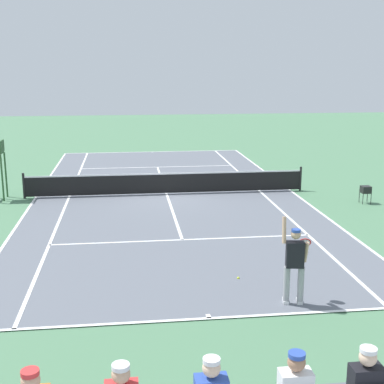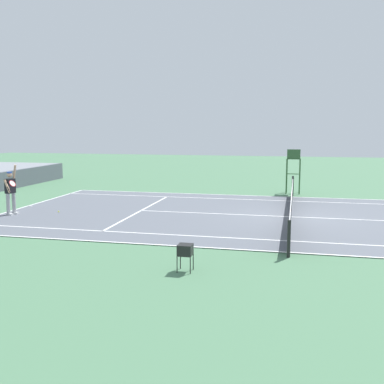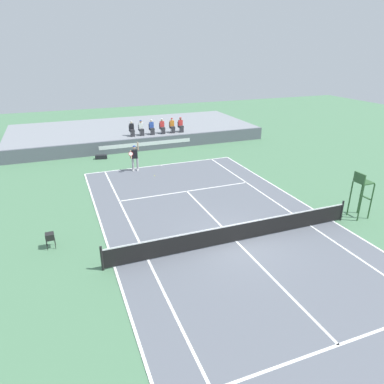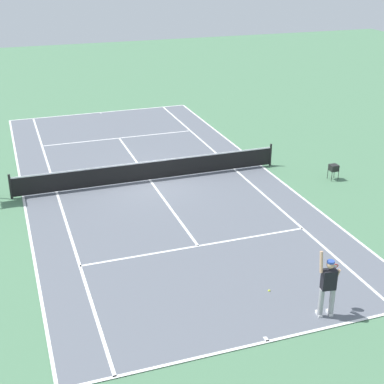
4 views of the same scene
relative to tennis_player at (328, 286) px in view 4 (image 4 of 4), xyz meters
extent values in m
plane|color=#4C7A56|center=(2.04, -11.37, -0.99)|extent=(80.00, 80.00, 0.00)
cube|color=slate|center=(2.04, -11.37, -0.98)|extent=(10.98, 23.78, 0.02)
cube|color=white|center=(2.04, 0.52, -0.97)|extent=(10.98, 0.10, 0.01)
cube|color=white|center=(2.04, -23.26, -0.97)|extent=(10.98, 0.10, 0.01)
cube|color=white|center=(-3.45, -11.37, -0.97)|extent=(0.10, 23.78, 0.01)
cube|color=white|center=(7.53, -11.37, -0.97)|extent=(0.10, 23.78, 0.01)
cube|color=white|center=(-2.07, -11.37, -0.97)|extent=(0.10, 23.78, 0.01)
cube|color=white|center=(6.15, -11.37, -0.97)|extent=(0.10, 23.78, 0.01)
cube|color=white|center=(2.04, -4.97, -0.97)|extent=(8.22, 0.10, 0.01)
cube|color=white|center=(2.04, -17.77, -0.97)|extent=(8.22, 0.10, 0.01)
cube|color=white|center=(2.04, -11.37, -0.97)|extent=(0.10, 12.80, 0.01)
cube|color=white|center=(2.04, 0.42, -0.97)|extent=(0.10, 0.20, 0.01)
cube|color=white|center=(2.04, -23.16, -0.97)|extent=(0.10, 0.20, 0.01)
cylinder|color=black|center=(-3.90, -11.37, -0.46)|extent=(0.10, 0.10, 1.07)
cylinder|color=black|center=(7.98, -11.37, -0.46)|extent=(0.10, 0.10, 1.07)
cube|color=black|center=(2.04, -11.37, -0.51)|extent=(11.78, 0.02, 0.84)
cube|color=white|center=(2.04, -11.37, -0.09)|extent=(11.78, 0.03, 0.06)
cylinder|color=#9E9EA3|center=(0.17, -0.01, -0.53)|extent=(0.15, 0.15, 0.92)
cylinder|color=#9E9EA3|center=(-0.15, 0.04, -0.53)|extent=(0.15, 0.15, 0.92)
cube|color=white|center=(0.16, -0.07, -0.94)|extent=(0.17, 0.30, 0.10)
cube|color=white|center=(-0.16, -0.02, -0.94)|extent=(0.17, 0.30, 0.10)
cube|color=black|center=(0.01, 0.02, 0.23)|extent=(0.43, 0.30, 0.60)
sphere|color=tan|center=(0.01, 0.02, 0.70)|extent=(0.22, 0.22, 0.22)
cylinder|color=#2D4CA8|center=(0.01, 0.02, 0.79)|extent=(0.21, 0.21, 0.06)
cylinder|color=tan|center=(0.26, -0.06, 0.79)|extent=(0.12, 0.22, 0.61)
cylinder|color=tan|center=(-0.26, -0.04, 0.25)|extent=(0.14, 0.34, 0.56)
cylinder|color=black|center=(-0.32, -0.15, 0.12)|extent=(0.07, 0.19, 0.25)
torus|color=red|center=(-0.32, -0.33, 0.38)|extent=(0.33, 0.24, 0.26)
cylinder|color=silver|center=(-0.32, -0.33, 0.38)|extent=(0.29, 0.20, 0.22)
sphere|color=#D1E533|center=(0.94, -1.62, -0.96)|extent=(0.07, 0.07, 0.07)
cube|color=black|center=(-5.77, -8.84, -0.43)|extent=(0.36, 0.36, 0.28)
cylinder|color=black|center=(-5.94, -9.01, -0.78)|extent=(0.02, 0.02, 0.42)
cylinder|color=black|center=(-5.60, -9.01, -0.78)|extent=(0.02, 0.02, 0.42)
cylinder|color=black|center=(-5.94, -8.67, -0.78)|extent=(0.02, 0.02, 0.42)
cylinder|color=black|center=(-5.60, -8.67, -0.78)|extent=(0.02, 0.02, 0.42)
ellipsoid|color=#D1E533|center=(-5.77, -8.84, -0.35)|extent=(0.30, 0.30, 0.12)
camera|label=1|loc=(3.74, 11.13, 4.34)|focal=50.35mm
camera|label=2|loc=(-16.78, -11.50, 2.64)|focal=43.17mm
camera|label=3|loc=(-4.86, -23.53, 7.20)|focal=32.97mm
camera|label=4|loc=(7.91, 11.32, 8.62)|focal=52.87mm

